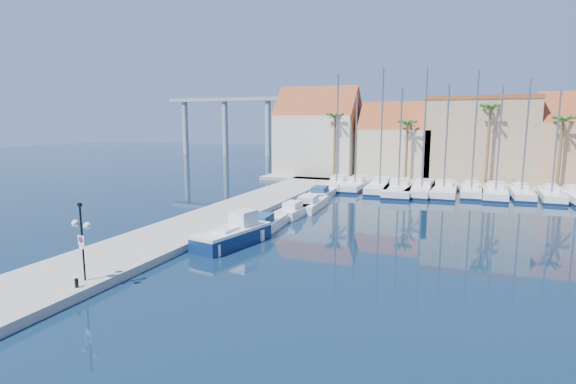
# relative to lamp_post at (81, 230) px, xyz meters

# --- Properties ---
(ground) EXTENTS (260.00, 260.00, 0.00)m
(ground) POSITION_rel_lamp_post_xyz_m (7.00, 3.12, -3.22)
(ground) COLOR black
(ground) RESTS_ON ground
(quay_west) EXTENTS (6.00, 77.00, 0.50)m
(quay_west) POSITION_rel_lamp_post_xyz_m (-2.00, 16.62, -2.97)
(quay_west) COLOR gray
(quay_west) RESTS_ON ground
(shore_north) EXTENTS (54.00, 16.00, 0.50)m
(shore_north) POSITION_rel_lamp_post_xyz_m (17.00, 51.12, -2.97)
(shore_north) COLOR gray
(shore_north) RESTS_ON ground
(lamp_post) EXTENTS (1.38, 0.58, 4.14)m
(lamp_post) POSITION_rel_lamp_post_xyz_m (0.00, 0.00, 0.00)
(lamp_post) COLOR black
(lamp_post) RESTS_ON quay_west
(bollard) EXTENTS (0.19, 0.19, 0.47)m
(bollard) POSITION_rel_lamp_post_xyz_m (0.40, -0.93, -2.48)
(bollard) COLOR black
(bollard) RESTS_ON quay_west
(fishing_boat) EXTENTS (3.45, 6.81, 2.28)m
(fishing_boat) POSITION_rel_lamp_post_xyz_m (3.17, 10.57, -2.46)
(fishing_boat) COLOR #0D234F
(fishing_boat) RESTS_ON ground
(motorboat_west_0) EXTENTS (2.19, 5.54, 1.40)m
(motorboat_west_0) POSITION_rel_lamp_post_xyz_m (3.02, 10.17, -2.71)
(motorboat_west_0) COLOR white
(motorboat_west_0) RESTS_ON ground
(motorboat_west_1) EXTENTS (2.56, 6.65, 1.40)m
(motorboat_west_1) POSITION_rel_lamp_post_xyz_m (3.44, 15.07, -2.71)
(motorboat_west_1) COLOR white
(motorboat_west_1) RESTS_ON ground
(motorboat_west_2) EXTENTS (1.99, 5.70, 1.40)m
(motorboat_west_2) POSITION_rel_lamp_post_xyz_m (3.75, 21.40, -2.71)
(motorboat_west_2) COLOR white
(motorboat_west_2) RESTS_ON ground
(motorboat_west_3) EXTENTS (2.68, 7.21, 1.40)m
(motorboat_west_3) POSITION_rel_lamp_post_xyz_m (3.99, 25.13, -2.71)
(motorboat_west_3) COLOR white
(motorboat_west_3) RESTS_ON ground
(motorboat_west_4) EXTENTS (2.60, 6.95, 1.40)m
(motorboat_west_4) POSITION_rel_lamp_post_xyz_m (3.22, 31.55, -2.71)
(motorboat_west_4) COLOR white
(motorboat_west_4) RESTS_ON ground
(sailboat_0) EXTENTS (2.76, 9.13, 14.57)m
(sailboat_0) POSITION_rel_lamp_post_xyz_m (3.05, 39.23, -2.58)
(sailboat_0) COLOR white
(sailboat_0) RESTS_ON ground
(sailboat_1) EXTENTS (2.52, 9.11, 11.92)m
(sailboat_1) POSITION_rel_lamp_post_xyz_m (5.47, 39.44, -2.62)
(sailboat_1) COLOR white
(sailboat_1) RESTS_ON ground
(sailboat_2) EXTENTS (3.16, 10.41, 14.98)m
(sailboat_2) POSITION_rel_lamp_post_xyz_m (8.67, 39.09, -2.60)
(sailboat_2) COLOR white
(sailboat_2) RESTS_ON ground
(sailboat_3) EXTENTS (3.83, 12.08, 12.65)m
(sailboat_3) POSITION_rel_lamp_post_xyz_m (11.02, 38.53, -2.65)
(sailboat_3) COLOR white
(sailboat_3) RESTS_ON ground
(sailboat_4) EXTENTS (3.52, 10.69, 14.84)m
(sailboat_4) POSITION_rel_lamp_post_xyz_m (13.80, 38.83, -2.61)
(sailboat_4) COLOR white
(sailboat_4) RESTS_ON ground
(sailboat_5) EXTENTS (2.89, 10.80, 12.89)m
(sailboat_5) POSITION_rel_lamp_post_xyz_m (16.22, 39.29, -2.64)
(sailboat_5) COLOR white
(sailboat_5) RESTS_ON ground
(sailboat_6) EXTENTS (2.43, 8.53, 14.29)m
(sailboat_6) POSITION_rel_lamp_post_xyz_m (19.27, 39.60, -2.57)
(sailboat_6) COLOR white
(sailboat_6) RESTS_ON ground
(sailboat_7) EXTENTS (3.14, 10.05, 12.64)m
(sailboat_7) POSITION_rel_lamp_post_xyz_m (21.89, 39.68, -2.63)
(sailboat_7) COLOR white
(sailboat_7) RESTS_ON ground
(sailboat_8) EXTENTS (2.39, 8.35, 13.30)m
(sailboat_8) POSITION_rel_lamp_post_xyz_m (24.54, 39.89, -2.58)
(sailboat_8) COLOR white
(sailboat_8) RESTS_ON ground
(sailboat_9) EXTENTS (2.65, 8.69, 12.07)m
(sailboat_9) POSITION_rel_lamp_post_xyz_m (27.53, 39.62, -2.61)
(sailboat_9) COLOR white
(sailboat_9) RESTS_ON ground
(sailboat_10) EXTENTS (2.77, 9.20, 12.80)m
(sailboat_10) POSITION_rel_lamp_post_xyz_m (30.01, 39.68, -2.61)
(sailboat_10) COLOR white
(sailboat_10) RESTS_ON ground
(building_0) EXTENTS (12.30, 9.00, 13.50)m
(building_0) POSITION_rel_lamp_post_xyz_m (-3.00, 50.12, 3.31)
(building_0) COLOR beige
(building_0) RESTS_ON shore_north
(building_1) EXTENTS (10.30, 8.00, 11.00)m
(building_1) POSITION_rel_lamp_post_xyz_m (9.00, 50.12, 2.08)
(building_1) COLOR #C6B48B
(building_1) RESTS_ON shore_north
(building_2) EXTENTS (14.20, 10.20, 11.50)m
(building_2) POSITION_rel_lamp_post_xyz_m (20.00, 51.12, 3.04)
(building_2) COLOR tan
(building_2) RESTS_ON shore_north
(palm_0) EXTENTS (2.60, 2.60, 10.15)m
(palm_0) POSITION_rel_lamp_post_xyz_m (1.00, 45.12, 5.86)
(palm_0) COLOR brown
(palm_0) RESTS_ON shore_north
(palm_1) EXTENTS (2.60, 2.60, 9.15)m
(palm_1) POSITION_rel_lamp_post_xyz_m (11.00, 45.12, 4.92)
(palm_1) COLOR brown
(palm_1) RESTS_ON shore_north
(palm_2) EXTENTS (2.60, 2.60, 11.15)m
(palm_2) POSITION_rel_lamp_post_xyz_m (21.00, 45.12, 6.80)
(palm_2) COLOR brown
(palm_2) RESTS_ON shore_north
(palm_3) EXTENTS (2.60, 2.60, 9.65)m
(palm_3) POSITION_rel_lamp_post_xyz_m (29.00, 45.12, 5.39)
(palm_3) COLOR brown
(palm_3) RESTS_ON shore_north
(viaduct) EXTENTS (48.00, 2.20, 14.45)m
(viaduct) POSITION_rel_lamp_post_xyz_m (-32.07, 85.12, 7.03)
(viaduct) COLOR #9E9E99
(viaduct) RESTS_ON ground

